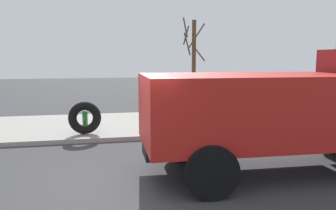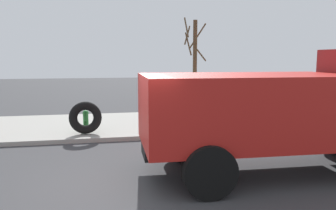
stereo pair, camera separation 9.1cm
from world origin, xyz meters
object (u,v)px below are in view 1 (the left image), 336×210
dump_truck_red (296,107)px  bare_tree (193,64)px  fire_hydrant (85,120)px  loose_tire (85,118)px

dump_truck_red → bare_tree: size_ratio=1.59×
fire_hydrant → dump_truck_red: (5.20, -5.05, 1.06)m
loose_tire → dump_truck_red: (5.18, -4.50, 0.89)m
fire_hydrant → bare_tree: size_ratio=0.17×
fire_hydrant → bare_tree: bare_tree is taller
loose_tire → fire_hydrant: bearing=92.2°
loose_tire → bare_tree: size_ratio=0.25×
loose_tire → dump_truck_red: size_ratio=0.16×
dump_truck_red → loose_tire: bearing=139.0°
fire_hydrant → loose_tire: size_ratio=0.67×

